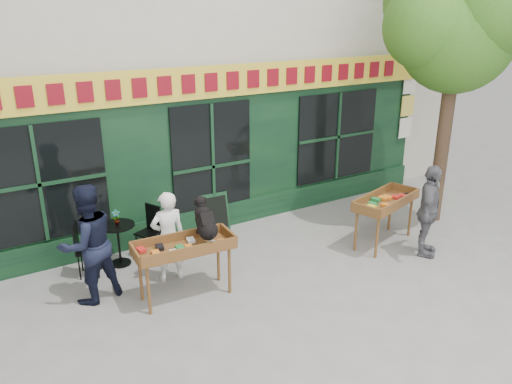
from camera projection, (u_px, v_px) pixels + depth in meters
ground at (276, 276)px, 8.49m from camera, size 80.00×80.00×0.00m
street_tree at (458, 19)px, 9.51m from camera, size 3.05×2.90×5.60m
book_cart_center at (184, 249)px, 7.61m from camera, size 1.54×0.72×0.99m
dog at (205, 217)px, 7.58m from camera, size 0.38×0.62×0.60m
woman at (168, 237)px, 8.15m from camera, size 0.59×0.41×1.55m
book_cart_right at (386, 203)px, 9.43m from camera, size 1.61×1.01×0.99m
man_right at (429, 211)px, 8.97m from camera, size 1.06×0.93×1.71m
bistro_table at (118, 236)px, 8.71m from camera, size 0.60×0.60×0.76m
bistro_chair_left at (82, 245)px, 8.33m from camera, size 0.47×0.46×0.95m
bistro_chair_right at (151, 226)px, 9.08m from camera, size 0.48×0.48×0.95m
potted_plant at (116, 217)px, 8.58m from camera, size 0.15×0.11×0.27m
man_left at (88, 244)px, 7.50m from camera, size 1.07×0.92×1.88m
chalkboard at (216, 213)px, 10.10m from camera, size 0.57×0.23×0.79m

